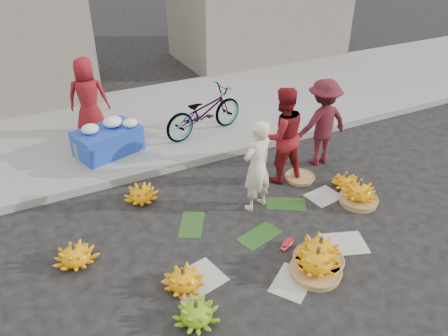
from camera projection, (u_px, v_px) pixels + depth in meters
name	position (u px, v px, depth m)	size (l,w,h in m)	color
ground	(259.00, 226.00, 6.69)	(80.00, 80.00, 0.00)	black
curb	(200.00, 158.00, 8.34)	(40.00, 0.25, 0.15)	gray
sidewalk	(163.00, 118.00, 9.95)	(40.00, 4.00, 0.12)	gray
newspaper_scatter	(288.00, 258.00, 6.08)	(3.20, 1.80, 0.00)	beige
banana_leaves	(246.00, 221.00, 6.80)	(2.00, 1.00, 0.00)	#1F4517
banana_bunch_0	(183.00, 279.00, 5.55)	(0.58, 0.58, 0.34)	#FFAC0C
banana_bunch_1	(196.00, 312.00, 5.09)	(0.69, 0.69, 0.33)	#5B9B16
banana_bunch_2	(317.00, 263.00, 5.73)	(0.71, 0.71, 0.46)	#A07443
banana_bunch_3	(319.00, 252.00, 5.90)	(0.68, 0.68, 0.46)	#A07443
banana_bunch_4	(359.00, 193.00, 7.13)	(0.70, 0.70, 0.43)	#A07443
banana_bunch_5	(346.00, 182.00, 7.55)	(0.49, 0.49, 0.29)	#FFAC0C
banana_bunch_6	(75.00, 255.00, 5.93)	(0.61, 0.61, 0.35)	#FFAC0C
banana_bunch_7	(141.00, 194.00, 7.19)	(0.58, 0.58, 0.34)	#FFAC0C
basket_spare	(300.00, 178.00, 7.83)	(0.51, 0.51, 0.06)	#A07443
incense_stack	(287.00, 244.00, 6.26)	(0.23, 0.07, 0.09)	red
vendor_cream	(257.00, 166.00, 6.74)	(0.56, 0.37, 1.53)	white
vendor_red	(282.00, 136.00, 7.42)	(0.84, 0.65, 1.72)	maroon
man_striped	(322.00, 123.00, 7.95)	(1.07, 0.61, 1.65)	maroon
flower_table	(108.00, 139.00, 8.31)	(1.34, 1.05, 0.68)	#1A3BA9
grey_bucket	(82.00, 149.00, 8.21)	(0.30, 0.30, 0.34)	slate
flower_vendor	(88.00, 98.00, 8.70)	(0.79, 0.52, 1.62)	maroon
bicycle	(204.00, 112.00, 8.92)	(1.83, 0.64, 0.96)	gray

